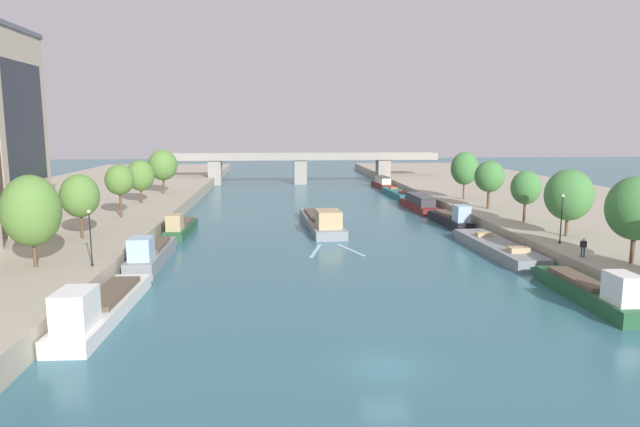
{
  "coord_description": "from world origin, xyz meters",
  "views": [
    {
      "loc": [
        -5.73,
        -26.92,
        12.52
      ],
      "look_at": [
        0.0,
        42.15,
        1.65
      ],
      "focal_mm": 30.76,
      "sensor_mm": 36.0,
      "label": 1
    }
  ],
  "objects_px": {
    "moored_boat_left_gap_after": "(101,307)",
    "tree_left_nearest": "(31,211)",
    "tree_right_third": "(526,188)",
    "tree_left_third": "(163,165)",
    "moored_boat_right_near": "(497,247)",
    "tree_left_end_of_row": "(140,176)",
    "moored_boat_right_lone": "(451,219)",
    "tree_right_by_lamp": "(569,195)",
    "tree_left_far": "(80,196)",
    "person_on_quay": "(583,246)",
    "tree_right_distant": "(489,177)",
    "tree_right_past_mid": "(465,168)",
    "moored_boat_right_end": "(382,183)",
    "moored_boat_left_far": "(151,254)",
    "tree_right_far": "(636,208)",
    "lamppost_right_bank": "(561,217)",
    "bridge_far": "(300,164)",
    "moored_boat_left_second": "(180,227)",
    "moored_boat_right_gap_after": "(590,290)",
    "moored_boat_right_upstream": "(419,203)",
    "lamppost_left_bank": "(90,235)",
    "tree_left_by_lamp": "(119,180)",
    "moored_boat_right_midway": "(397,193)",
    "barge_midriver": "(322,221)"
  },
  "relations": [
    {
      "from": "moored_boat_right_midway",
      "to": "person_on_quay",
      "type": "bearing_deg",
      "value": -86.75
    },
    {
      "from": "tree_right_far",
      "to": "barge_midriver",
      "type": "bearing_deg",
      "value": 129.83
    },
    {
      "from": "moored_boat_right_lone",
      "to": "tree_right_far",
      "type": "distance_m",
      "value": 28.36
    },
    {
      "from": "moored_boat_right_midway",
      "to": "tree_left_nearest",
      "type": "height_order",
      "value": "tree_left_nearest"
    },
    {
      "from": "moored_boat_right_end",
      "to": "person_on_quay",
      "type": "relative_size",
      "value": 7.17
    },
    {
      "from": "moored_boat_right_lone",
      "to": "tree_left_by_lamp",
      "type": "relative_size",
      "value": 1.89
    },
    {
      "from": "moored_boat_left_far",
      "to": "moored_boat_right_lone",
      "type": "relative_size",
      "value": 1.07
    },
    {
      "from": "tree_right_distant",
      "to": "tree_right_past_mid",
      "type": "relative_size",
      "value": 0.9
    },
    {
      "from": "moored_boat_right_near",
      "to": "moored_boat_left_gap_after",
      "type": "bearing_deg",
      "value": -153.33
    },
    {
      "from": "moored_boat_right_lone",
      "to": "tree_right_by_lamp",
      "type": "relative_size",
      "value": 1.8
    },
    {
      "from": "tree_left_by_lamp",
      "to": "person_on_quay",
      "type": "height_order",
      "value": "tree_left_by_lamp"
    },
    {
      "from": "moored_boat_right_near",
      "to": "tree_right_far",
      "type": "xyz_separation_m",
      "value": [
        6.16,
        -11.95,
        5.65
      ]
    },
    {
      "from": "moored_boat_right_near",
      "to": "tree_right_distant",
      "type": "xyz_separation_m",
      "value": [
        6.28,
        18.3,
        5.51
      ]
    },
    {
      "from": "barge_midriver",
      "to": "moored_boat_left_gap_after",
      "type": "relative_size",
      "value": 1.31
    },
    {
      "from": "tree_left_third",
      "to": "tree_right_third",
      "type": "distance_m",
      "value": 56.59
    },
    {
      "from": "tree_left_far",
      "to": "tree_right_far",
      "type": "distance_m",
      "value": 49.4
    },
    {
      "from": "moored_boat_right_upstream",
      "to": "tree_right_by_lamp",
      "type": "xyz_separation_m",
      "value": [
        6.97,
        -30.24,
        4.91
      ]
    },
    {
      "from": "tree_left_far",
      "to": "tree_left_by_lamp",
      "type": "distance_m",
      "value": 12.91
    },
    {
      "from": "moored_boat_left_far",
      "to": "tree_left_nearest",
      "type": "bearing_deg",
      "value": -134.11
    },
    {
      "from": "moored_boat_left_gap_after",
      "to": "moored_boat_right_gap_after",
      "type": "bearing_deg",
      "value": 1.42
    },
    {
      "from": "tree_right_past_mid",
      "to": "moored_boat_right_lone",
      "type": "bearing_deg",
      "value": -115.16
    },
    {
      "from": "barge_midriver",
      "to": "moored_boat_right_upstream",
      "type": "bearing_deg",
      "value": 41.27
    },
    {
      "from": "tree_right_distant",
      "to": "person_on_quay",
      "type": "bearing_deg",
      "value": -95.88
    },
    {
      "from": "tree_left_nearest",
      "to": "tree_left_end_of_row",
      "type": "bearing_deg",
      "value": 90.73
    },
    {
      "from": "tree_right_third",
      "to": "tree_left_third",
      "type": "bearing_deg",
      "value": 145.84
    },
    {
      "from": "moored_boat_right_midway",
      "to": "moored_boat_left_second",
      "type": "bearing_deg",
      "value": -134.67
    },
    {
      "from": "moored_boat_left_gap_after",
      "to": "lamppost_left_bank",
      "type": "distance_m",
      "value": 8.83
    },
    {
      "from": "lamppost_right_bank",
      "to": "bridge_far",
      "type": "height_order",
      "value": "bridge_far"
    },
    {
      "from": "moored_boat_left_gap_after",
      "to": "moored_boat_left_second",
      "type": "xyz_separation_m",
      "value": [
        0.28,
        29.34,
        -0.06
      ]
    },
    {
      "from": "moored_boat_right_upstream",
      "to": "lamppost_left_bank",
      "type": "distance_m",
      "value": 53.36
    },
    {
      "from": "moored_boat_left_second",
      "to": "tree_right_past_mid",
      "type": "height_order",
      "value": "tree_right_past_mid"
    },
    {
      "from": "moored_boat_left_far",
      "to": "tree_left_third",
      "type": "height_order",
      "value": "tree_left_third"
    },
    {
      "from": "moored_boat_left_second",
      "to": "tree_right_by_lamp",
      "type": "bearing_deg",
      "value": -18.06
    },
    {
      "from": "moored_boat_right_upstream",
      "to": "tree_left_nearest",
      "type": "xyz_separation_m",
      "value": [
        -40.83,
        -38.72,
        5.2
      ]
    },
    {
      "from": "person_on_quay",
      "to": "lamppost_right_bank",
      "type": "bearing_deg",
      "value": 80.58
    },
    {
      "from": "tree_left_nearest",
      "to": "tree_right_by_lamp",
      "type": "bearing_deg",
      "value": 10.05
    },
    {
      "from": "moored_boat_left_gap_after",
      "to": "moored_boat_right_gap_after",
      "type": "xyz_separation_m",
      "value": [
        34.06,
        0.85,
        -0.01
      ]
    },
    {
      "from": "tree_left_end_of_row",
      "to": "moored_boat_left_gap_after",
      "type": "bearing_deg",
      "value": -80.21
    },
    {
      "from": "moored_boat_right_gap_after",
      "to": "tree_right_past_mid",
      "type": "bearing_deg",
      "value": 82.22
    },
    {
      "from": "tree_right_past_mid",
      "to": "lamppost_right_bank",
      "type": "distance_m",
      "value": 32.47
    },
    {
      "from": "tree_right_past_mid",
      "to": "tree_left_end_of_row",
      "type": "bearing_deg",
      "value": -179.32
    },
    {
      "from": "tree_right_by_lamp",
      "to": "tree_right_third",
      "type": "relative_size",
      "value": 1.13
    },
    {
      "from": "bridge_far",
      "to": "moored_boat_left_far",
      "type": "bearing_deg",
      "value": -103.44
    },
    {
      "from": "tree_left_third",
      "to": "bridge_far",
      "type": "relative_size",
      "value": 0.12
    },
    {
      "from": "moored_boat_left_gap_after",
      "to": "tree_left_nearest",
      "type": "relative_size",
      "value": 2.09
    },
    {
      "from": "tree_right_far",
      "to": "tree_right_third",
      "type": "distance_m",
      "value": 19.37
    },
    {
      "from": "moored_boat_right_end",
      "to": "tree_right_third",
      "type": "relative_size",
      "value": 1.96
    },
    {
      "from": "moored_boat_left_second",
      "to": "tree_left_far",
      "type": "xyz_separation_m",
      "value": [
        -7.71,
        -10.34,
        5.1
      ]
    },
    {
      "from": "tree_left_third",
      "to": "lamppost_left_bank",
      "type": "height_order",
      "value": "tree_left_third"
    },
    {
      "from": "tree_left_far",
      "to": "person_on_quay",
      "type": "relative_size",
      "value": 3.89
    }
  ]
}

